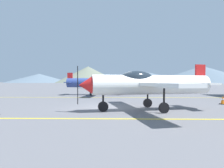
% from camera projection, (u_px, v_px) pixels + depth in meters
% --- Properties ---
extents(ground_plane, '(400.00, 400.00, 0.00)m').
position_uv_depth(ground_plane, '(109.00, 108.00, 11.44)').
color(ground_plane, slate).
extents(apron_line_near, '(80.00, 0.16, 0.01)m').
position_uv_depth(apron_line_near, '(106.00, 119.00, 8.11)').
color(apron_line_near, yellow).
rests_on(apron_line_near, ground_plane).
extents(apron_line_far, '(80.00, 0.16, 0.01)m').
position_uv_depth(apron_line_far, '(112.00, 97.00, 18.55)').
color(apron_line_far, yellow).
rests_on(apron_line_far, ground_plane).
extents(airplane_near, '(7.50, 8.53, 2.56)m').
position_uv_depth(airplane_near, '(147.00, 84.00, 10.46)').
color(airplane_near, white).
rests_on(airplane_near, ground_plane).
extents(airplane_mid, '(7.44, 8.56, 2.56)m').
position_uv_depth(airplane_mid, '(98.00, 82.00, 21.93)').
color(airplane_mid, '#33478C').
rests_on(airplane_mid, ground_plane).
extents(airplane_far, '(7.50, 8.55, 2.56)m').
position_uv_depth(airplane_far, '(139.00, 82.00, 30.84)').
color(airplane_far, '#33478C').
rests_on(airplane_far, ground_plane).
extents(airplane_back, '(7.46, 8.57, 2.56)m').
position_uv_depth(airplane_back, '(95.00, 82.00, 41.75)').
color(airplane_back, white).
rests_on(airplane_back, ground_plane).
extents(car_sedan, '(3.65, 4.63, 1.62)m').
position_uv_depth(car_sedan, '(150.00, 84.00, 46.73)').
color(car_sedan, black).
rests_on(car_sedan, ground_plane).
extents(traffic_cone_front, '(0.36, 0.36, 0.59)m').
position_uv_depth(traffic_cone_front, '(223.00, 100.00, 13.17)').
color(traffic_cone_front, black).
rests_on(traffic_cone_front, ground_plane).
extents(hill_left, '(57.76, 57.76, 7.99)m').
position_uv_depth(hill_left, '(39.00, 78.00, 171.14)').
color(hill_left, slate).
rests_on(hill_left, ground_plane).
extents(hill_centerleft, '(55.06, 55.06, 13.90)m').
position_uv_depth(hill_centerleft, '(88.00, 75.00, 162.21)').
color(hill_centerleft, slate).
rests_on(hill_centerleft, ground_plane).
extents(hill_centerright, '(63.26, 63.26, 7.42)m').
position_uv_depth(hill_centerright, '(145.00, 78.00, 123.07)').
color(hill_centerright, slate).
rests_on(hill_centerright, ground_plane).
extents(hill_right, '(73.95, 73.95, 12.76)m').
position_uv_depth(hill_right, '(202.00, 74.00, 142.13)').
color(hill_right, slate).
rests_on(hill_right, ground_plane).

